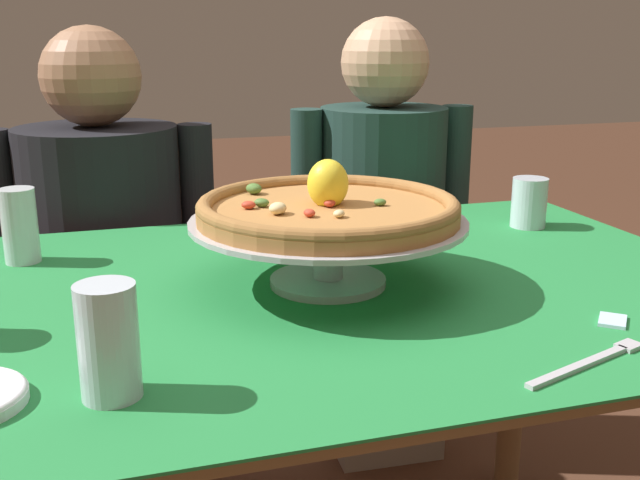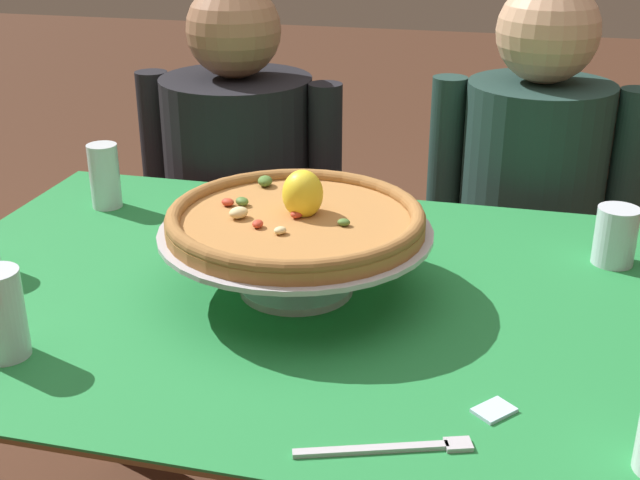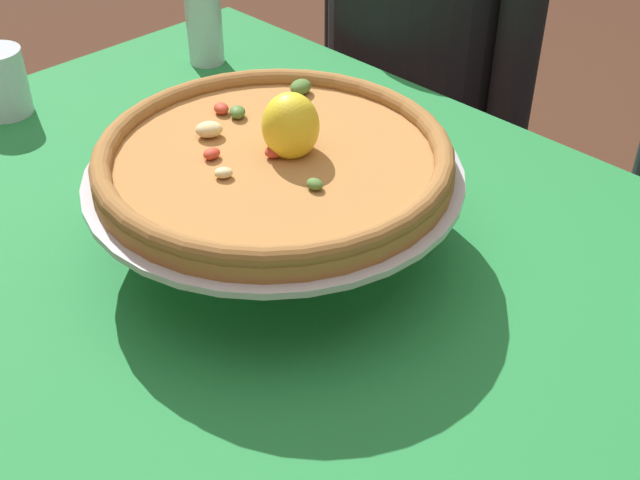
{
  "view_description": "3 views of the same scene",
  "coord_description": "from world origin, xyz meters",
  "px_view_note": "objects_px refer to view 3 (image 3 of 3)",
  "views": [
    {
      "loc": [
        -0.35,
        -1.08,
        1.12
      ],
      "look_at": [
        -0.03,
        -0.02,
        0.81
      ],
      "focal_mm": 41.91,
      "sensor_mm": 36.0,
      "label": 1
    },
    {
      "loc": [
        0.31,
        -1.17,
        1.35
      ],
      "look_at": [
        0.01,
        0.06,
        0.8
      ],
      "focal_mm": 46.82,
      "sensor_mm": 36.0,
      "label": 2
    },
    {
      "loc": [
        0.6,
        -0.54,
        1.34
      ],
      "look_at": [
        0.04,
        0.02,
        0.76
      ],
      "focal_mm": 46.89,
      "sensor_mm": 36.0,
      "label": 3
    }
  ],
  "objects_px": {
    "pizza": "(275,156)",
    "water_glass_back_left": "(205,30)",
    "diner_left": "(417,98)",
    "pizza_stand": "(276,190)",
    "water_glass_side_left": "(2,86)"
  },
  "relations": [
    {
      "from": "pizza_stand",
      "to": "diner_left",
      "type": "bearing_deg",
      "value": 116.17
    },
    {
      "from": "pizza_stand",
      "to": "pizza",
      "type": "height_order",
      "value": "pizza"
    },
    {
      "from": "pizza_stand",
      "to": "pizza",
      "type": "distance_m",
      "value": 0.05
    },
    {
      "from": "pizza_stand",
      "to": "water_glass_side_left",
      "type": "height_order",
      "value": "pizza_stand"
    },
    {
      "from": "water_glass_back_left",
      "to": "diner_left",
      "type": "distance_m",
      "value": 0.5
    },
    {
      "from": "pizza_stand",
      "to": "pizza",
      "type": "relative_size",
      "value": 1.07
    },
    {
      "from": "pizza_stand",
      "to": "water_glass_back_left",
      "type": "relative_size",
      "value": 3.32
    },
    {
      "from": "pizza",
      "to": "diner_left",
      "type": "bearing_deg",
      "value": 116.19
    },
    {
      "from": "pizza_stand",
      "to": "water_glass_back_left",
      "type": "bearing_deg",
      "value": 150.4
    },
    {
      "from": "water_glass_back_left",
      "to": "diner_left",
      "type": "relative_size",
      "value": 0.12
    },
    {
      "from": "pizza",
      "to": "pizza_stand",
      "type": "bearing_deg",
      "value": -78.9
    },
    {
      "from": "pizza_stand",
      "to": "water_glass_side_left",
      "type": "bearing_deg",
      "value": -173.21
    },
    {
      "from": "water_glass_side_left",
      "to": "diner_left",
      "type": "height_order",
      "value": "diner_left"
    },
    {
      "from": "pizza",
      "to": "water_glass_back_left",
      "type": "relative_size",
      "value": 3.12
    },
    {
      "from": "pizza",
      "to": "water_glass_back_left",
      "type": "distance_m",
      "value": 0.55
    }
  ]
}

